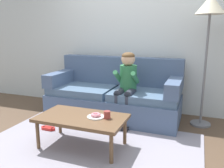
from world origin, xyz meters
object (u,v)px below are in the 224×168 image
at_px(coffee_table, 82,119).
at_px(donut, 96,115).
at_px(floor_lamp, 210,15).
at_px(person_child, 127,81).
at_px(toy_controller, 48,129).
at_px(couch, 115,96).
at_px(mug, 107,115).

height_order(coffee_table, donut, donut).
bearing_deg(floor_lamp, person_child, -163.97).
xyz_separation_m(donut, toy_controller, (-0.87, 0.23, -0.41)).
bearing_deg(floor_lamp, couch, -175.64).
distance_m(coffee_table, floor_lamp, 2.26).
bearing_deg(coffee_table, mug, 8.99).
distance_m(mug, floor_lamp, 2.01).
relative_size(couch, coffee_table, 2.00).
height_order(person_child, donut, person_child).
relative_size(person_child, toy_controller, 4.87).
height_order(person_child, floor_lamp, floor_lamp).
xyz_separation_m(person_child, mug, (0.04, -0.90, -0.23)).
xyz_separation_m(couch, donut, (0.17, -1.13, 0.08)).
xyz_separation_m(person_child, donut, (-0.10, -0.92, -0.24)).
relative_size(donut, mug, 1.33).
relative_size(coffee_table, donut, 8.93).
bearing_deg(person_child, donut, -96.17).
distance_m(donut, toy_controller, 0.99).
distance_m(coffee_table, person_child, 1.04).
xyz_separation_m(couch, person_child, (0.27, -0.21, 0.32)).
xyz_separation_m(couch, floor_lamp, (1.37, 0.10, 1.28)).
bearing_deg(couch, mug, -74.33).
height_order(couch, coffee_table, couch).
distance_m(person_child, toy_controller, 1.36).
relative_size(couch, person_child, 1.94).
bearing_deg(toy_controller, coffee_table, -54.66).
bearing_deg(coffee_table, person_child, 74.00).
distance_m(toy_controller, floor_lamp, 2.81).
xyz_separation_m(coffee_table, floor_lamp, (1.37, 1.27, 1.27)).
bearing_deg(mug, person_child, 92.46).
xyz_separation_m(toy_controller, floor_lamp, (2.07, 1.00, 1.61)).
height_order(toy_controller, floor_lamp, floor_lamp).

